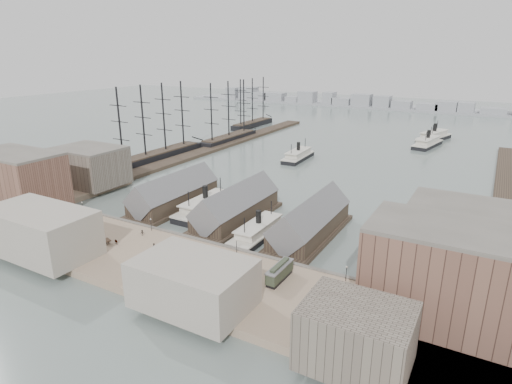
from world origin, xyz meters
The scene contains 44 objects.
ground centered at (0.00, 0.00, 0.00)m, with size 900.00×900.00×0.00m, color slate.
quay centered at (0.00, -20.00, 1.00)m, with size 180.00×30.00×2.00m, color #88715B.
seawall centered at (0.00, -5.20, 1.15)m, with size 180.00×1.20×2.30m, color #59544C.
west_wharf centered at (-68.00, 100.00, 0.80)m, with size 10.00×220.00×1.60m, color #2D231C.
east_wharf centered at (78.00, 90.00, 0.80)m, with size 10.00×180.00×1.60m, color #2D231C.
ferry_shed_west centered at (-26.00, 16.88, 4.64)m, with size 14.00×42.00×12.60m.
ferry_shed_center centered at (0.00, 16.88, 4.64)m, with size 14.00×42.00×12.60m.
ferry_shed_east centered at (26.00, 16.88, 4.64)m, with size 14.00×42.00×12.60m.
warehouse_west_front centered at (-70.00, -12.00, 11.00)m, with size 32.00×18.00×18.00m, color brown.
warehouse_west_back centered at (-70.00, 18.00, 9.00)m, with size 26.00×20.00×14.00m, color #60564C.
warehouse_east_front centered at (66.00, -12.00, 11.50)m, with size 30.00×18.00×19.00m, color brown.
warehouse_east_back centered at (68.00, 15.00, 9.50)m, with size 28.00×20.00×15.00m, color #60564C.
street_bldg_center centered at (20.00, -32.00, 7.00)m, with size 24.00×16.00×10.00m, color gray.
street_bldg_west centered at (-30.00, -32.00, 8.00)m, with size 30.00×16.00×12.00m, color gray.
street_bldg_east centered at (55.00, -33.00, 7.50)m, with size 18.00×14.00×11.00m, color #60564C.
lamp_post_far_w centered at (-45.00, -7.00, 4.71)m, with size 0.44×0.44×3.92m.
lamp_post_near_w centered at (-15.00, -7.00, 4.71)m, with size 0.44×0.44×3.92m.
lamp_post_near_e centered at (15.00, -7.00, 4.71)m, with size 0.44×0.44×3.92m.
lamp_post_far_e centered at (45.00, -7.00, 4.71)m, with size 0.44×0.44×3.92m.
far_shore centered at (-2.07, 334.14, 3.91)m, with size 500.00×40.00×15.72m.
ferry_docked_west centered at (-13.00, 17.83, 2.38)m, with size 8.53×28.45×10.16m.
ferry_docked_east centered at (13.00, 8.55, 2.11)m, with size 7.57×25.25×9.02m.
ferry_open_near centered at (-16.35, 102.86, 2.26)m, with size 9.16×27.34×9.66m.
ferry_open_mid centered at (36.43, 168.59, 2.43)m, with size 13.74×30.15×10.38m.
ferry_open_far centered at (36.87, 190.99, 2.62)m, with size 17.81×32.69×11.18m.
sailing_ship_near centered at (-79.33, 66.59, 2.80)m, with size 9.27×63.89×38.13m.
sailing_ship_mid centered at (-72.27, 124.03, 2.60)m, with size 8.85×51.11×36.37m.
sailing_ship_far centered at (-87.94, 180.07, 2.52)m, with size 8.48×47.08×34.84m.
tram centered at (31.23, -14.04, 3.84)m, with size 2.74×10.13×3.59m.
horse_cart_left centered at (-32.13, -18.48, 2.78)m, with size 4.64×1.61×1.50m.
horse_cart_center centered at (-17.95, -19.24, 2.80)m, with size 4.94×2.68×1.55m.
horse_cart_right centered at (9.48, -22.20, 2.78)m, with size 4.67×1.95×1.50m.
pedestrian_0 centered at (-47.88, -14.59, 2.87)m, with size 0.63×0.46×1.74m, color black.
pedestrian_1 centered at (-43.09, -16.86, 2.83)m, with size 0.81×0.63×1.67m, color black.
pedestrian_2 centered at (-14.82, -10.98, 2.87)m, with size 1.12×0.64×1.73m, color black.
pedestrian_3 centered at (-18.40, -27.54, 2.92)m, with size 1.07×0.45×1.83m, color black.
pedestrian_4 centered at (-5.57, -16.17, 2.89)m, with size 0.87×0.56×1.77m, color black.
pedestrian_5 centered at (6.49, -21.47, 2.85)m, with size 0.62×0.45×1.70m, color black.
pedestrian_6 centered at (14.09, -14.59, 2.89)m, with size 0.87×0.68×1.79m, color black.
pedestrian_7 centered at (31.67, -24.96, 2.80)m, with size 1.03×0.59×1.59m, color black.
pedestrian_8 centered at (47.38, -12.02, 2.80)m, with size 0.94×0.39×1.61m, color black.
pedestrian_9 centered at (60.00, -23.27, 2.86)m, with size 0.84×0.55×1.72m, color black.
pedestrian_10 centered at (40.49, -16.34, 2.86)m, with size 1.11×0.64×1.72m, color black.
pedestrian_11 centered at (18.45, -10.88, 2.90)m, with size 1.16×0.67×1.80m, color black.
Camera 1 is at (70.17, -94.04, 52.97)m, focal length 30.00 mm.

